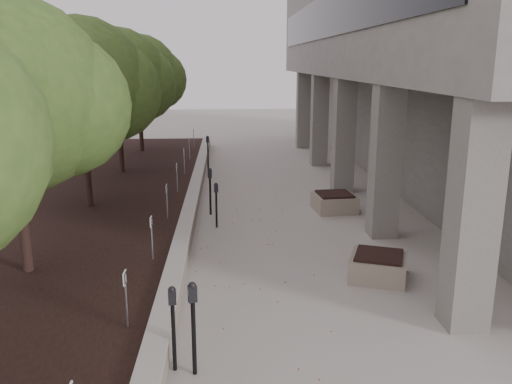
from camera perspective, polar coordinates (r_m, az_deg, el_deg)
name	(u,v)px	position (r m, az deg, el deg)	size (l,w,h in m)	color
ground	(276,362)	(8.63, 2.17, -17.89)	(90.00, 90.00, 0.00)	#AEA8A0
retaining_wall	(193,200)	(16.89, -6.83, -0.91)	(0.39, 26.00, 0.50)	#A39481
planting_bed	(76,204)	(17.53, -18.90, -1.20)	(7.00, 26.00, 0.40)	black
crabapple_tree_2	(14,138)	(11.17, -24.70, 5.32)	(4.60, 4.00, 5.44)	#3A5922
crabapple_tree_3	(83,113)	(15.90, -18.23, 8.09)	(4.60, 4.00, 5.44)	#3A5922
crabapple_tree_4	(118,101)	(20.75, -14.72, 9.54)	(4.60, 4.00, 5.44)	#3A5922
crabapple_tree_5	(139,93)	(25.67, -12.54, 10.42)	(4.60, 4.00, 5.44)	#3A5922
parking_sign_2	(126,300)	(8.77, -13.87, -11.24)	(0.04, 0.22, 0.96)	black
parking_sign_3	(152,238)	(11.52, -11.20, -4.92)	(0.04, 0.22, 0.96)	black
parking_sign_4	(167,202)	(14.37, -9.60, -1.06)	(0.04, 0.22, 0.96)	black
parking_sign_5	(177,178)	(17.27, -8.53, 1.51)	(0.04, 0.22, 0.96)	black
parking_sign_6	(184,161)	(20.20, -7.77, 3.34)	(0.04, 0.22, 0.96)	black
parking_sign_7	(190,148)	(23.15, -7.21, 4.70)	(0.04, 0.22, 0.96)	black
parking_sign_8	(194,139)	(26.11, -6.77, 5.76)	(0.04, 0.22, 0.96)	black
parking_meter_1	(194,329)	(8.03, -6.77, -14.48)	(0.15, 0.10, 1.48)	black
parking_meter_2	(173,329)	(8.19, -8.92, -14.41)	(0.14, 0.10, 1.37)	black
parking_meter_3	(216,205)	(14.76, -4.31, -1.43)	(0.13, 0.09, 1.29)	black
parking_meter_4	(210,191)	(15.99, -4.98, 0.06)	(0.14, 0.10, 1.46)	black
parking_meter_5	(208,152)	(23.00, -5.22, 4.31)	(0.14, 0.10, 1.45)	black
planter_front	(378,266)	(11.75, 13.10, -7.79)	(1.17, 1.17, 0.55)	#A39481
planter_back	(334,202)	(16.65, 8.48, -1.06)	(1.22, 1.22, 0.57)	#A39481
berry_scatter	(253,250)	(13.12, -0.29, -6.30)	(3.30, 14.10, 0.02)	maroon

